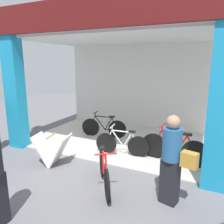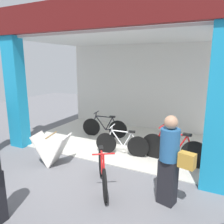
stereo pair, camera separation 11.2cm
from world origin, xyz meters
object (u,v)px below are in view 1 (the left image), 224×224
at_px(bicycle_inside_0, 122,144).
at_px(bicycle_inside_2, 174,148).
at_px(bicycle_inside_1, 104,127).
at_px(pedestrian_2, 172,159).
at_px(sandwich_board_sign, 53,150).
at_px(bicycle_parked_1, 104,171).

bearing_deg(bicycle_inside_0, bicycle_inside_2, 5.45).
distance_m(bicycle_inside_1, pedestrian_2, 3.90).
distance_m(bicycle_inside_1, bicycle_inside_2, 2.70).
xyz_separation_m(sandwich_board_sign, pedestrian_2, (2.97, -0.33, 0.47)).
bearing_deg(pedestrian_2, bicycle_parked_1, -178.06).
relative_size(bicycle_inside_0, bicycle_inside_2, 0.86).
distance_m(bicycle_parked_1, sandwich_board_sign, 1.68).
distance_m(bicycle_inside_2, bicycle_parked_1, 2.07).
bearing_deg(pedestrian_2, bicycle_inside_1, 135.47).
bearing_deg(bicycle_inside_1, sandwich_board_sign, -95.06).
height_order(bicycle_inside_0, sandwich_board_sign, bicycle_inside_0).
height_order(bicycle_inside_2, bicycle_parked_1, bicycle_inside_2).
relative_size(bicycle_inside_1, bicycle_parked_1, 1.18).
height_order(bicycle_inside_1, bicycle_parked_1, bicycle_inside_1).
xyz_separation_m(bicycle_parked_1, pedestrian_2, (1.33, 0.05, 0.51)).
relative_size(sandwich_board_sign, pedestrian_2, 0.59).
bearing_deg(sandwich_board_sign, bicycle_inside_1, 84.94).
xyz_separation_m(bicycle_inside_2, sandwich_board_sign, (-2.72, -1.39, 0.01)).
bearing_deg(bicycle_inside_0, pedestrian_2, -44.48).
bearing_deg(bicycle_inside_0, bicycle_parked_1, -80.28).
bearing_deg(sandwich_board_sign, bicycle_parked_1, -12.80).
xyz_separation_m(bicycle_inside_0, bicycle_inside_1, (-1.15, 1.13, 0.02)).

